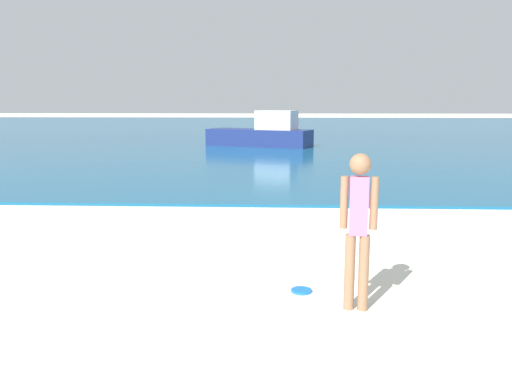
# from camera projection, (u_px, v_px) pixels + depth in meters

# --- Properties ---
(water) EXTENTS (160.00, 60.00, 0.06)m
(water) POSITION_uv_depth(u_px,v_px,m) (270.00, 129.00, 39.52)
(water) COLOR #14567F
(water) RESTS_ON ground
(person_standing) EXTENTS (0.36, 0.21, 1.56)m
(person_standing) POSITION_uv_depth(u_px,v_px,m) (358.00, 223.00, 4.92)
(person_standing) COLOR #936B4C
(person_standing) RESTS_ON ground
(frisbee) EXTENTS (0.23, 0.23, 0.03)m
(frisbee) POSITION_uv_depth(u_px,v_px,m) (301.00, 291.00, 5.54)
(frisbee) COLOR blue
(frisbee) RESTS_ON ground
(boat_near) EXTENTS (5.02, 3.17, 1.63)m
(boat_near) POSITION_uv_depth(u_px,v_px,m) (263.00, 134.00, 23.36)
(boat_near) COLOR navy
(boat_near) RESTS_ON water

